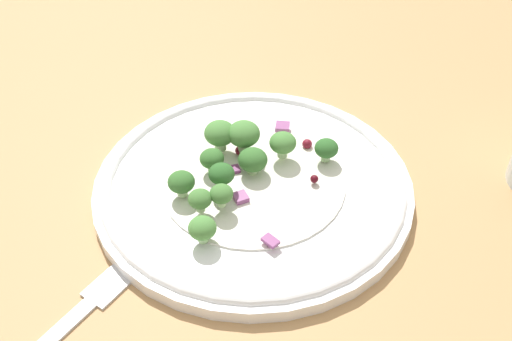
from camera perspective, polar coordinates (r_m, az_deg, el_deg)
ground_plane at (r=55.94cm, az=-0.26°, el=-2.70°), size 180.00×180.00×2.00cm
plate at (r=54.50cm, az=0.00°, el=-1.46°), size 28.17×28.17×1.70cm
dressing_pool at (r=54.20cm, az=0.00°, el=-1.11°), size 16.34×16.34×0.20cm
broccoli_floret_0 at (r=52.12cm, az=-6.93°, el=-1.11°), size 2.31×2.31×2.34cm
broccoli_floret_1 at (r=50.42cm, az=-3.21°, el=-2.23°), size 1.97×1.97×1.99cm
broccoli_floret_2 at (r=54.16cm, az=-0.30°, el=0.95°), size 2.61×2.61×2.64cm
broccoli_floret_3 at (r=55.70cm, az=-1.14°, el=3.35°), size 2.96×2.96×3.00cm
broccoli_floret_4 at (r=56.07cm, az=-3.37°, el=3.41°), size 2.87×2.87×2.90cm
broccoli_floret_5 at (r=54.33cm, az=-4.11°, el=1.06°), size 2.17×2.17×2.20cm
broccoli_floret_6 at (r=55.70cm, az=6.54°, el=2.01°), size 2.16×2.16×2.19cm
broccoli_floret_7 at (r=48.34cm, az=-4.99°, el=-5.38°), size 2.25×2.25×2.28cm
broccoli_floret_8 at (r=55.36cm, az=2.50°, el=2.54°), size 2.43×2.43×2.46cm
broccoli_floret_9 at (r=50.36cm, az=-5.21°, el=-2.69°), size 1.99×1.99×2.02cm
broccoli_floret_10 at (r=52.00cm, az=-3.21°, el=-0.36°), size 2.24×2.24×2.27cm
cranberry_0 at (r=57.85cm, az=4.76°, el=2.47°), size 0.93×0.93×0.93cm
cranberry_1 at (r=53.83cm, az=5.42°, el=-0.78°), size 0.72×0.72×0.72cm
cranberry_2 at (r=56.94cm, az=-1.51°, el=1.85°), size 0.86×0.86×0.86cm
onion_bit_0 at (r=52.39cm, az=-1.44°, el=-2.55°), size 1.63×1.65×0.57cm
onion_bit_1 at (r=55.00cm, az=-2.21°, el=-0.02°), size 1.41×1.39×0.35cm
onion_bit_2 at (r=48.59cm, az=1.34°, el=-6.52°), size 1.11×1.47×0.31cm
onion_bit_3 at (r=50.15cm, az=-5.25°, el=-5.40°), size 1.61×1.66×0.52cm
onion_bit_4 at (r=59.55cm, az=2.48°, el=4.07°), size 1.79×1.79×0.45cm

